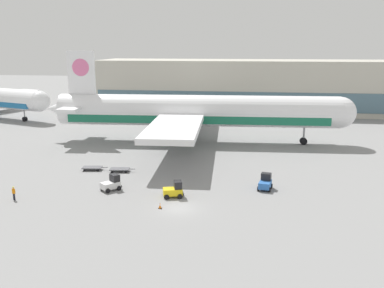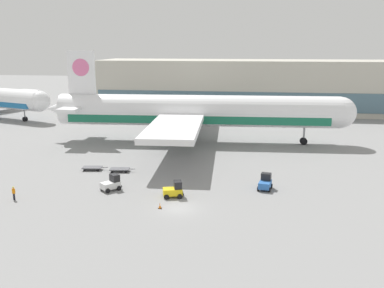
# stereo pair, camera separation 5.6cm
# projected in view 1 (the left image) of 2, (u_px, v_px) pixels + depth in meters

# --- Properties ---
(ground_plane) EXTENTS (400.00, 400.00, 0.00)m
(ground_plane) POSITION_uv_depth(u_px,v_px,m) (179.00, 208.00, 48.39)
(ground_plane) COLOR gray
(terminal_building) EXTENTS (90.00, 18.20, 14.00)m
(terminal_building) POSITION_uv_depth(u_px,v_px,m) (264.00, 86.00, 117.19)
(terminal_building) COLOR #BCB7A8
(terminal_building) RESTS_ON ground_plane
(airplane_main) EXTENTS (58.10, 48.35, 17.00)m
(airplane_main) POSITION_uv_depth(u_px,v_px,m) (193.00, 112.00, 79.79)
(airplane_main) COLOR white
(airplane_main) RESTS_ON ground_plane
(baggage_tug_foreground) EXTENTS (2.73, 2.19, 2.00)m
(baggage_tug_foreground) POSITION_uv_depth(u_px,v_px,m) (174.00, 190.00, 51.85)
(baggage_tug_foreground) COLOR yellow
(baggage_tug_foreground) RESTS_ON ground_plane
(baggage_tug_mid) EXTENTS (2.70, 2.76, 2.00)m
(baggage_tug_mid) POSITION_uv_depth(u_px,v_px,m) (112.00, 183.00, 54.32)
(baggage_tug_mid) COLOR silver
(baggage_tug_mid) RESTS_ON ground_plane
(baggage_tug_far) EXTENTS (2.03, 2.67, 2.00)m
(baggage_tug_far) POSITION_uv_depth(u_px,v_px,m) (265.00, 183.00, 54.68)
(baggage_tug_far) COLOR #2D66B7
(baggage_tug_far) RESTS_ON ground_plane
(baggage_dolly_lead) EXTENTS (3.77, 1.84, 0.48)m
(baggage_dolly_lead) POSITION_uv_depth(u_px,v_px,m) (92.00, 168.00, 63.07)
(baggage_dolly_lead) COLOR #56565B
(baggage_dolly_lead) RESTS_ON ground_plane
(baggage_dolly_second) EXTENTS (3.77, 1.84, 0.48)m
(baggage_dolly_second) POSITION_uv_depth(u_px,v_px,m) (120.00, 169.00, 62.28)
(baggage_dolly_second) COLOR #56565B
(baggage_dolly_second) RESTS_ON ground_plane
(ground_crew_near) EXTENTS (0.52, 0.36, 1.67)m
(ground_crew_near) POSITION_uv_depth(u_px,v_px,m) (14.00, 192.00, 50.83)
(ground_crew_near) COLOR black
(ground_crew_near) RESTS_ON ground_plane
(traffic_cone_near) EXTENTS (0.40, 0.40, 0.68)m
(traffic_cone_near) POSITION_uv_depth(u_px,v_px,m) (160.00, 206.00, 48.32)
(traffic_cone_near) COLOR black
(traffic_cone_near) RESTS_ON ground_plane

